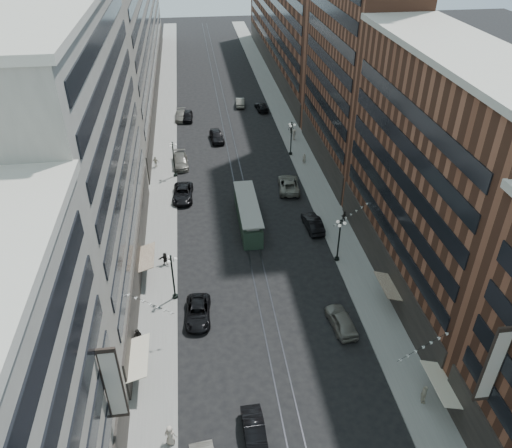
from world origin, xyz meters
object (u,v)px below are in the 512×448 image
car_9 (187,116)px  car_12 (262,107)px  lamppost_se_mid (291,137)px  car_4 (341,320)px  car_11 (289,184)px  car_2 (198,312)px  streetcar (248,214)px  car_extra_0 (181,116)px  pedestrian_9 (291,128)px  pedestrian_1 (170,435)px  car_10 (313,223)px  car_14 (240,102)px  car_8 (180,161)px  lamppost_sw_far (173,275)px  pedestrian_2 (138,337)px  car_7 (183,193)px  car_5 (254,432)px  lamppost_se_far (339,239)px  pedestrian_4 (424,394)px  pedestrian_6 (156,162)px  pedestrian_8 (304,159)px  pedestrian_5 (165,259)px  car_13 (217,136)px  pedestrian_extra_0 (294,135)px

car_9 → car_12: 14.68m
lamppost_se_mid → car_9: size_ratio=1.17×
car_4 → car_11: 27.29m
car_12 → car_2: bearing=69.9°
streetcar → car_extra_0: streetcar is taller
pedestrian_9 → car_extra_0: pedestrian_9 is taller
pedestrian_1 → car_10: pedestrian_1 is taller
car_14 → streetcar: bearing=91.1°
car_8 → car_9: (1.44, 18.60, -0.01)m
lamppost_sw_far → car_9: lamppost_sw_far is taller
pedestrian_2 → pedestrian_9: bearing=87.3°
car_9 → pedestrian_1: bearing=-89.0°
car_7 → car_12: 35.33m
car_9 → car_7: bearing=-89.1°
lamppost_se_mid → pedestrian_9: size_ratio=3.27×
lamppost_sw_far → pedestrian_1: bearing=-91.0°
car_5 → car_10: (11.03, 27.78, 0.06)m
lamppost_se_far → pedestrian_4: size_ratio=2.88×
pedestrian_4 → pedestrian_6: (-23.24, 46.00, -0.11)m
pedestrian_8 → pedestrian_1: bearing=58.8°
streetcar → car_11: size_ratio=1.88×
car_10 → car_14: 44.64m
streetcar → pedestrian_9: bearing=68.3°
car_2 → pedestrian_6: bearing=102.4°
car_4 → car_9: bearing=-82.0°
lamppost_sw_far → lamppost_se_mid: 36.91m
pedestrian_2 → pedestrian_5: bearing=103.4°
pedestrian_5 → car_12: bearing=74.1°
lamppost_se_mid → lamppost_se_far: bearing=-90.0°
car_8 → car_14: car_8 is taller
streetcar → pedestrian_8: bearing=55.6°
car_9 → car_10: size_ratio=0.93×
lamppost_sw_far → pedestrian_2: lamppost_sw_far is taller
pedestrian_5 → pedestrian_9: pedestrian_9 is taller
pedestrian_6 → pedestrian_8: pedestrian_8 is taller
car_11 → car_13: car_13 is taller
pedestrian_4 → pedestrian_8: 44.04m
pedestrian_9 → car_14: bearing=116.3°
lamppost_se_far → pedestrian_9: lamppost_se_far is taller
lamppost_se_mid → pedestrian_8: 4.39m
car_8 → car_9: size_ratio=1.19×
car_10 → pedestrian_5: size_ratio=3.19×
lamppost_se_far → car_8: size_ratio=0.98×
car_10 → car_extra_0: (-16.09, 38.69, -0.09)m
car_8 → pedestrian_6: bearing=-180.0°
lamppost_sw_far → pedestrian_4: 25.69m
car_5 → car_11: bearing=73.6°
pedestrian_extra_0 → car_10: bearing=-146.6°
car_10 → pedestrian_8: pedestrian_8 is taller
car_10 → car_9: bearing=-72.8°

